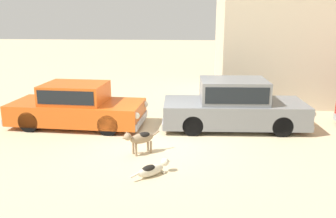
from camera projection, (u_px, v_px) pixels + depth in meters
The scene contains 5 objects.
ground_plane at pixel (160, 141), 10.00m from camera, with size 80.00×80.00×0.00m, color #CCB78E.
parked_sedan_nearest at pixel (77, 105), 11.22m from camera, with size 4.40×1.97×1.39m.
parked_sedan_second at pixel (234, 105), 10.99m from camera, with size 4.59×1.94×1.56m.
stray_dog_spotted at pixel (153, 169), 7.84m from camera, with size 0.86×0.76×0.36m.
stray_dog_tan at pixel (140, 138), 9.00m from camera, with size 0.92×0.69×0.66m.
Camera 1 is at (0.93, -9.36, 3.50)m, focal length 37.54 mm.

